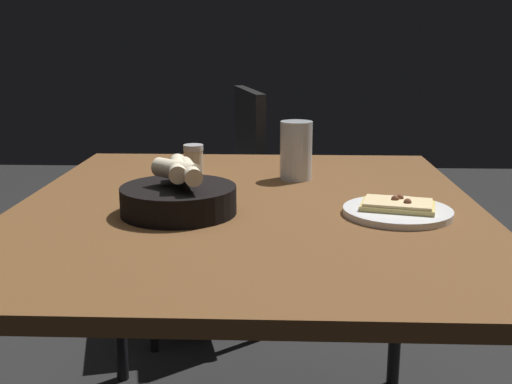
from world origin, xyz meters
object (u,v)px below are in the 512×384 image
beer_glass (296,154)px  pepper_shaker (194,161)px  dining_table (248,228)px  bread_basket (178,196)px  chair_far (220,195)px  pizza_plate (398,210)px

beer_glass → pepper_shaker: (0.27, -0.05, -0.03)m
dining_table → pepper_shaker: (0.16, -0.30, 0.09)m
dining_table → beer_glass: bearing=-114.4°
bread_basket → pepper_shaker: (0.02, -0.38, -0.00)m
dining_table → chair_far: size_ratio=1.27×
bread_basket → chair_far: 1.09m
pizza_plate → beer_glass: size_ratio=1.50×
pizza_plate → bread_basket: size_ratio=0.93×
pizza_plate → chair_far: bearing=-65.9°
beer_glass → pepper_shaker: bearing=-11.0°
chair_far → bread_basket: bearing=91.0°
pepper_shaker → chair_far: (-0.00, -0.67, -0.26)m
pepper_shaker → chair_far: chair_far is taller
pizza_plate → pepper_shaker: (0.47, -0.38, 0.02)m
pepper_shaker → chair_far: bearing=-90.2°
dining_table → pepper_shaker: 0.35m
dining_table → pepper_shaker: bearing=-61.8°
bread_basket → beer_glass: beer_glass is taller
pizza_plate → bread_basket: (0.45, 0.01, 0.03)m
chair_far → dining_table: bearing=99.2°
pizza_plate → beer_glass: bearing=-58.4°
pizza_plate → pepper_shaker: 0.61m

